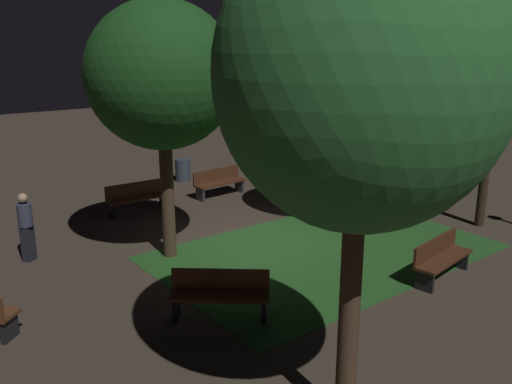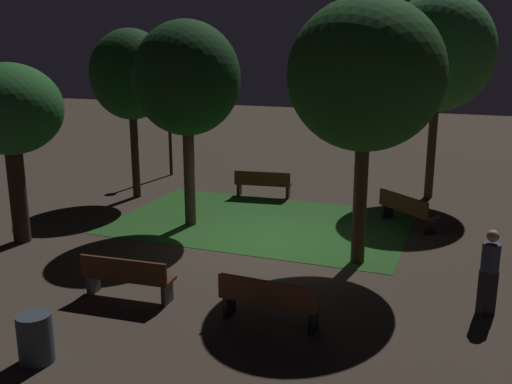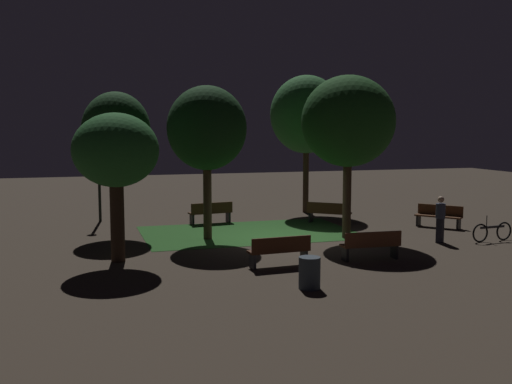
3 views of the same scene
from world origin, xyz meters
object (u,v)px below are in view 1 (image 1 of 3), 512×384
tree_lawn_side (362,75)px  bench_path_side (137,197)px  tree_right_canopy (357,81)px  tree_near_wall (362,93)px  bench_corner (441,257)px  tree_left_canopy (496,83)px  bench_near_trees (219,182)px  pedestrian (26,225)px  bench_front_right (220,292)px  trash_bin (183,170)px  tree_tall_center (162,76)px

tree_lawn_side → bench_path_side: bearing=-100.3°
bench_path_side → tree_right_canopy: bearing=129.9°
bench_path_side → tree_near_wall: size_ratio=0.41×
bench_corner → tree_right_canopy: size_ratio=0.34×
tree_left_canopy → tree_right_canopy: (2.97, -2.03, 0.05)m
bench_path_side → bench_near_trees: bearing=180.0°
bench_near_trees → pedestrian: pedestrian is taller
tree_left_canopy → pedestrian: 12.01m
bench_front_right → tree_lawn_side: size_ratio=0.27×
bench_corner → trash_bin: size_ratio=2.33×
tree_left_canopy → tree_right_canopy: size_ratio=0.97×
tree_near_wall → bench_near_trees: bearing=-24.6°
bench_corner → pedestrian: 9.21m
tree_tall_center → tree_lawn_side: bearing=81.5°
bench_near_trees → tree_near_wall: (-4.38, 2.01, 2.76)m
tree_lawn_side → tree_right_canopy: 7.90m
bench_front_right → tree_near_wall: bearing=-151.9°
bench_path_side → trash_bin: bearing=-140.3°
bench_front_right → tree_right_canopy: tree_right_canopy is taller
trash_bin → bench_corner: bearing=90.9°
bench_near_trees → tree_tall_center: size_ratio=0.32×
tree_tall_center → tree_right_canopy: tree_tall_center is taller
trash_bin → tree_lawn_side: bearing=69.1°
tree_lawn_side → tree_tall_center: 6.62m
bench_front_right → trash_bin: bench_front_right is taller
tree_lawn_side → tree_tall_center: (-0.97, -6.53, -0.38)m
bench_front_right → trash_bin: bearing=-116.1°
tree_lawn_side → tree_near_wall: 12.24m
bench_path_side → bench_corner: (-3.12, 8.14, 0.00)m
bench_near_trees → bench_front_right: (4.42, 6.70, 0.00)m
tree_right_canopy → trash_bin: 8.08m
bench_path_side → pedestrian: (3.57, 1.82, 0.37)m
tree_lawn_side → tree_left_canopy: (-8.77, -3.30, -0.68)m
bench_corner → tree_left_canopy: size_ratio=0.35×
tree_left_canopy → tree_lawn_side: bearing=20.6°
tree_near_wall → pedestrian: size_ratio=2.73×
bench_path_side → tree_tall_center: bearing=76.4°
bench_path_side → bench_corner: bearing=110.9°
tree_left_canopy → bench_near_trees: bearing=-59.1°
bench_near_trees → bench_corner: 8.15m
tree_left_canopy → bench_corner: bearing=19.5°
pedestrian → bench_path_side: bearing=-153.0°
tree_near_wall → tree_right_canopy: tree_right_canopy is taller
bench_path_side → tree_right_canopy: size_ratio=0.34×
bench_front_right → tree_right_canopy: bearing=-160.6°
tree_left_canopy → trash_bin: 10.64m
trash_bin → bench_path_side: bearing=39.7°
bench_front_right → tree_near_wall: size_ratio=0.39×
tree_tall_center → pedestrian: (2.71, -1.73, -3.31)m
pedestrian → bench_near_trees: bearing=-164.3°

